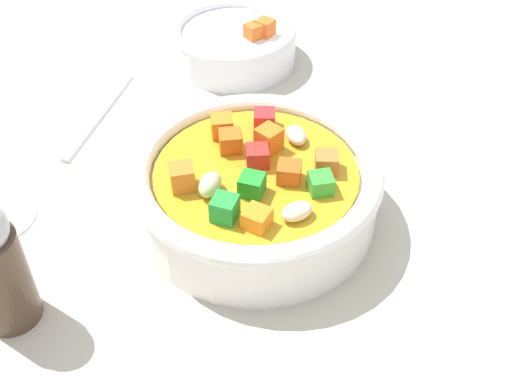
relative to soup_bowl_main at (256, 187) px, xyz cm
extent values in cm
cube|color=#BAB2A0|center=(-0.01, 0.00, -3.76)|extent=(140.00, 140.00, 2.00)
cylinder|color=white|center=(-0.01, 0.00, -0.83)|extent=(16.89, 16.89, 3.86)
torus|color=white|center=(-0.01, 0.00, 1.55)|extent=(17.38, 17.38, 1.50)
cylinder|color=gold|center=(-0.01, 0.00, 1.30)|extent=(14.05, 14.05, 0.40)
cube|color=#D85D1A|center=(-2.14, -2.09, 2.21)|extent=(1.86, 1.86, 1.42)
ellipsoid|color=beige|center=(-3.71, 2.42, 1.98)|extent=(2.51, 2.09, 0.97)
cube|color=orange|center=(-0.75, 4.71, 2.17)|extent=(1.64, 1.64, 1.34)
ellipsoid|color=beige|center=(4.09, 3.09, 2.02)|extent=(2.40, 2.54, 1.03)
cube|color=green|center=(4.68, -1.38, 2.29)|extent=(1.81, 1.81, 1.57)
cube|color=orange|center=(5.09, 0.70, 2.09)|extent=(1.99, 1.99, 1.19)
ellipsoid|color=beige|center=(2.51, -2.70, 2.19)|extent=(2.38, 1.78, 1.39)
cube|color=#E5591B|center=(0.59, 2.29, 2.15)|extent=(1.58, 1.58, 1.29)
cube|color=#219029|center=(2.15, 0.00, 2.18)|extent=(1.78, 1.78, 1.35)
cube|color=orange|center=(-3.79, -2.94, 2.23)|extent=(1.86, 1.86, 1.46)
cube|color=red|center=(-4.98, -0.03, 2.19)|extent=(1.68, 1.68, 1.37)
cube|color=orange|center=(-2.50, 0.59, 2.37)|extent=(2.14, 2.14, 1.75)
cube|color=green|center=(1.38, 4.43, 2.11)|extent=(1.93, 1.93, 1.22)
cube|color=orange|center=(2.17, -4.59, 2.35)|extent=(1.95, 1.95, 1.69)
cube|color=red|center=(-0.78, -0.08, 2.17)|extent=(1.79, 1.79, 1.35)
cylinder|color=silver|center=(-10.46, -14.89, -2.35)|extent=(12.96, 2.62, 0.82)
ellipsoid|color=silver|center=(2.77, -16.75, -2.35)|extent=(4.07, 2.55, 0.81)
cylinder|color=white|center=(-21.01, -4.73, -1.25)|extent=(11.68, 11.68, 3.01)
torus|color=white|center=(-21.01, -4.73, 0.49)|extent=(11.80, 11.80, 0.93)
cube|color=orange|center=(-20.92, -1.77, 0.99)|extent=(1.99, 1.99, 1.48)
cube|color=orange|center=(-20.15, -2.77, 0.94)|extent=(1.95, 1.95, 1.38)
cylinder|color=#4C3828|center=(10.57, -13.90, 0.66)|extent=(3.56, 3.56, 6.84)
camera|label=1|loc=(32.96, 4.12, 30.11)|focal=45.27mm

